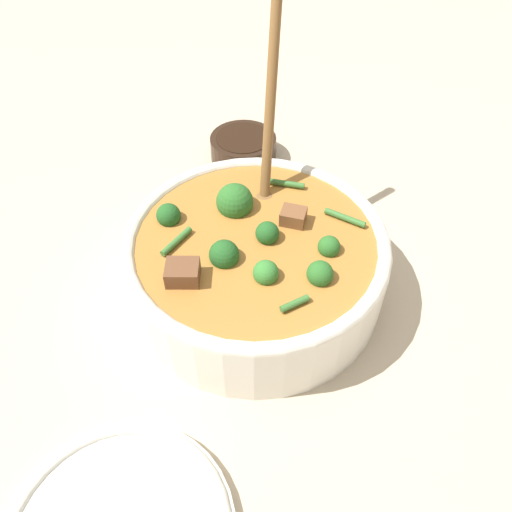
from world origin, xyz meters
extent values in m
plane|color=#C6B293|center=(0.00, 0.00, 0.00)|extent=(4.00, 4.00, 0.00)
cylinder|color=white|center=(0.00, 0.00, 0.04)|extent=(0.30, 0.30, 0.08)
torus|color=white|center=(0.00, 0.00, 0.08)|extent=(0.30, 0.30, 0.02)
cylinder|color=#B27533|center=(0.00, 0.00, 0.06)|extent=(0.27, 0.27, 0.06)
sphere|color=#235B23|center=(0.04, 0.02, 0.09)|extent=(0.03, 0.03, 0.03)
cylinder|color=#6B9956|center=(0.04, 0.02, 0.07)|extent=(0.01, 0.01, 0.01)
sphere|color=#235B23|center=(-0.01, 0.00, 0.09)|extent=(0.03, 0.03, 0.03)
cylinder|color=#6B9956|center=(-0.01, 0.00, 0.07)|extent=(0.01, 0.01, 0.01)
sphere|color=#235B23|center=(0.09, -0.05, 0.09)|extent=(0.03, 0.03, 0.03)
cylinder|color=#6B9956|center=(0.09, -0.05, 0.07)|extent=(0.01, 0.01, 0.01)
sphere|color=#2D6B28|center=(0.01, -0.06, 0.09)|extent=(0.04, 0.04, 0.04)
cylinder|color=#6B9956|center=(0.01, -0.06, 0.06)|extent=(0.02, 0.02, 0.02)
sphere|color=#387F33|center=(0.00, 0.05, 0.09)|extent=(0.03, 0.03, 0.03)
cylinder|color=#6B9956|center=(0.00, 0.05, 0.07)|extent=(0.01, 0.01, 0.01)
sphere|color=#2D6B28|center=(-0.05, 0.07, 0.09)|extent=(0.03, 0.03, 0.03)
cylinder|color=#6B9956|center=(-0.05, 0.07, 0.07)|extent=(0.01, 0.01, 0.01)
sphere|color=#2D6B28|center=(-0.07, 0.03, 0.09)|extent=(0.02, 0.02, 0.02)
cylinder|color=#6B9956|center=(-0.07, 0.03, 0.07)|extent=(0.01, 0.01, 0.01)
cube|color=brown|center=(0.08, 0.04, 0.09)|extent=(0.04, 0.03, 0.03)
cube|color=brown|center=(-0.05, -0.02, 0.09)|extent=(0.04, 0.03, 0.02)
cylinder|color=#3D7533|center=(0.09, -0.01, 0.09)|extent=(0.04, 0.04, 0.01)
cylinder|color=#3D7533|center=(-0.11, -0.01, 0.09)|extent=(0.04, 0.04, 0.01)
cylinder|color=#3D7533|center=(-0.02, 0.10, 0.09)|extent=(0.03, 0.02, 0.01)
cylinder|color=#3D7533|center=(-0.05, -0.09, 0.09)|extent=(0.05, 0.03, 0.01)
ellipsoid|color=brown|center=(-0.02, -0.07, 0.08)|extent=(0.04, 0.03, 0.01)
cylinder|color=brown|center=(-0.04, -0.11, 0.18)|extent=(0.04, 0.10, 0.21)
cylinder|color=black|center=(-0.03, -0.26, 0.02)|extent=(0.10, 0.10, 0.04)
cylinder|color=black|center=(-0.03, -0.26, 0.03)|extent=(0.08, 0.08, 0.01)
camera|label=1|loc=(0.07, 0.38, 0.48)|focal=35.00mm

